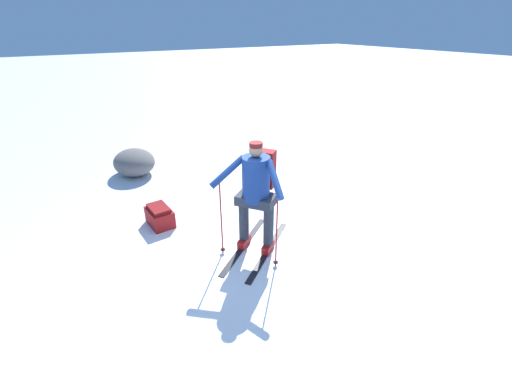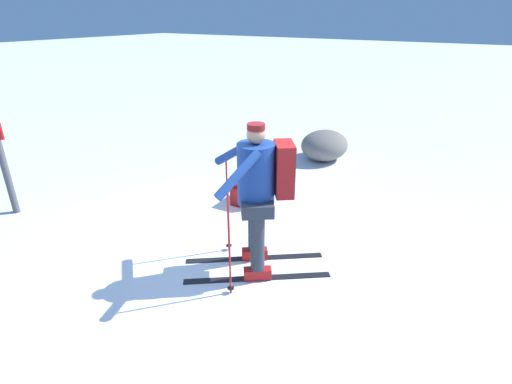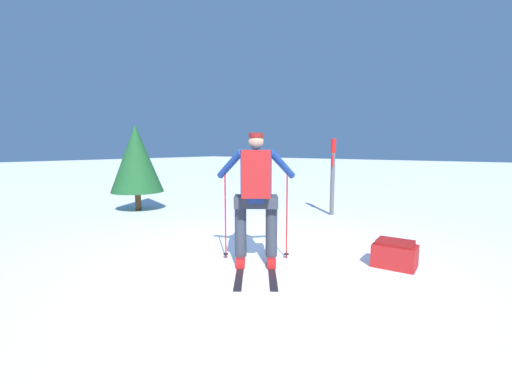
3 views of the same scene
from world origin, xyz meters
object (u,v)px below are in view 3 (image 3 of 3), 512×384
at_px(skier, 256,189).
at_px(pine_tree, 136,159).
at_px(dropped_backpack, 395,254).
at_px(trail_marker, 333,171).

bearing_deg(skier, pine_tree, 163.07).
bearing_deg(dropped_backpack, skier, -142.95).
bearing_deg(skier, dropped_backpack, 37.05).
relative_size(skier, pine_tree, 0.82).
relative_size(dropped_backpack, trail_marker, 0.32).
relative_size(skier, dropped_backpack, 3.14).
bearing_deg(pine_tree, trail_marker, 30.27).
height_order(dropped_backpack, pine_tree, pine_tree).
height_order(trail_marker, pine_tree, pine_tree).
xyz_separation_m(dropped_backpack, pine_tree, (-6.10, 0.36, 1.08)).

